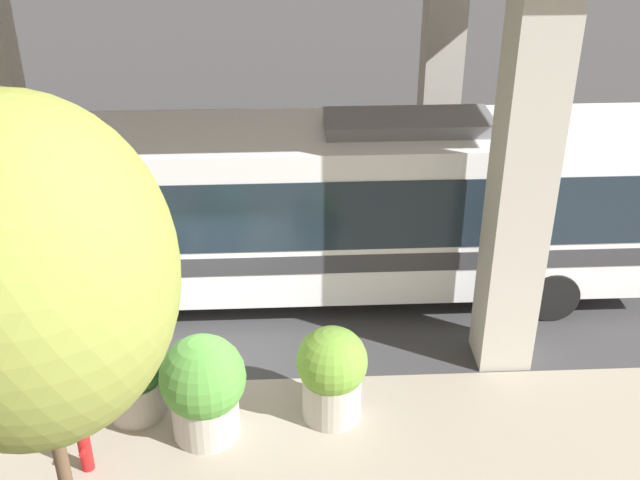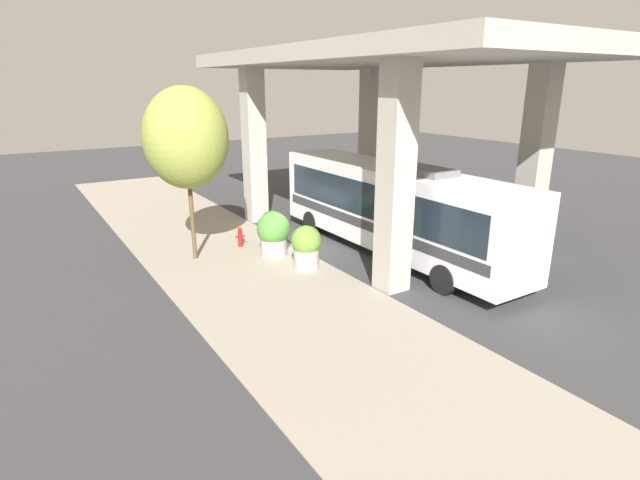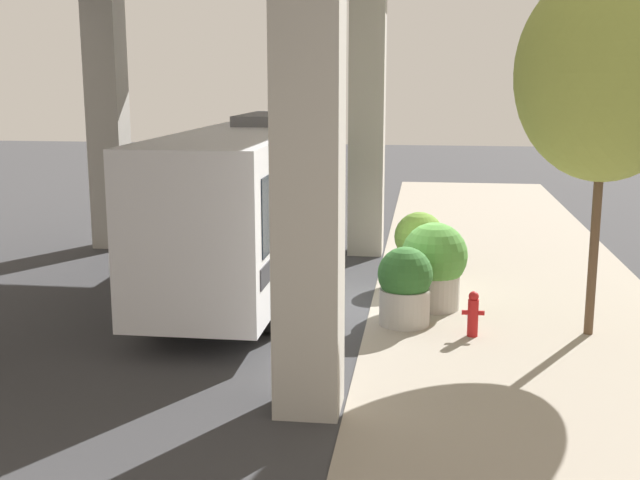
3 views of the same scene
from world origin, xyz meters
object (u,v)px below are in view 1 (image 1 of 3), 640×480
object	(u,v)px
planter_front	(133,375)
planter_middle	(332,373)
bus	(341,202)
fire_hydrant	(85,447)
street_tree_near	(23,276)
planter_back	(204,387)

from	to	relation	value
planter_front	planter_middle	distance (m)	3.16
bus	planter_front	xyz separation A→B (m)	(-3.49, 3.54, -1.26)
fire_hydrant	street_tree_near	xyz separation A→B (m)	(-2.10, -0.42, 4.22)
planter_middle	planter_front	bearing A→B (deg)	85.91
fire_hydrant	planter_front	size ratio (longest dim) A/B	0.57
bus	planter_middle	size ratio (longest dim) A/B	7.43
planter_back	street_tree_near	distance (m)	4.85
planter_middle	fire_hydrant	bearing A→B (deg)	105.37
bus	fire_hydrant	xyz separation A→B (m)	(-4.73, 4.09, -1.59)
planter_front	street_tree_near	xyz separation A→B (m)	(-3.34, 0.14, 3.90)
bus	planter_back	xyz separation A→B (m)	(-4.03, 2.37, -1.10)
fire_hydrant	planter_front	bearing A→B (deg)	-24.13
bus	planter_front	bearing A→B (deg)	134.60
bus	planter_front	size ratio (longest dim) A/B	8.12
bus	street_tree_near	distance (m)	8.19
bus	street_tree_near	world-z (taller)	street_tree_near
fire_hydrant	planter_middle	size ratio (longest dim) A/B	0.52
planter_front	street_tree_near	size ratio (longest dim) A/B	0.23
planter_middle	planter_back	world-z (taller)	planter_back
street_tree_near	fire_hydrant	bearing A→B (deg)	11.27
fire_hydrant	planter_back	world-z (taller)	planter_back
planter_back	street_tree_near	world-z (taller)	street_tree_near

